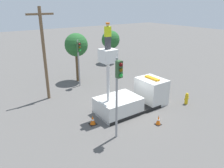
{
  "coord_description": "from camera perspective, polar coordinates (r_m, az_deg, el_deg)",
  "views": [
    {
      "loc": [
        -9.99,
        -12.16,
        8.12
      ],
      "look_at": [
        -2.37,
        -1.23,
        3.14
      ],
      "focal_mm": 35.0,
      "sensor_mm": 36.0,
      "label": 1
    }
  ],
  "objects": [
    {
      "name": "traffic_light_pole",
      "position": [
        12.71,
        1.62,
        0.13
      ],
      "size": [
        0.34,
        0.57,
        5.23
      ],
      "color": "gray",
      "rests_on": "ground"
    },
    {
      "name": "traffic_cone_rear",
      "position": [
        15.69,
        -5.07,
        -9.41
      ],
      "size": [
        0.49,
        0.49,
        0.68
      ],
      "color": "black",
      "rests_on": "ground"
    },
    {
      "name": "utility_pole",
      "position": [
        19.38,
        -17.34,
        8.06
      ],
      "size": [
        2.2,
        0.26,
        7.88
      ],
      "color": "brown",
      "rests_on": "ground"
    },
    {
      "name": "traffic_light_across",
      "position": [
        21.91,
        -8.65,
        7.7
      ],
      "size": [
        0.34,
        0.57,
        4.73
      ],
      "color": "gray",
      "rests_on": "ground"
    },
    {
      "name": "fire_hydrant",
      "position": [
        19.58,
        18.9,
        -3.61
      ],
      "size": [
        0.52,
        0.28,
        1.02
      ],
      "color": "gold",
      "rests_on": "ground"
    },
    {
      "name": "tree_left_bg",
      "position": [
        30.94,
        -0.35,
        11.44
      ],
      "size": [
        2.51,
        2.51,
        4.55
      ],
      "color": "brown",
      "rests_on": "ground"
    },
    {
      "name": "bucket_truck",
      "position": [
        17.63,
        5.52,
        -3.66
      ],
      "size": [
        6.08,
        2.46,
        5.17
      ],
      "color": "black",
      "rests_on": "ground"
    },
    {
      "name": "traffic_cone_curbside",
      "position": [
        15.94,
        12.01,
        -9.28
      ],
      "size": [
        0.41,
        0.41,
        0.7
      ],
      "color": "black",
      "rests_on": "ground"
    },
    {
      "name": "ground_plane",
      "position": [
        17.71,
        4.04,
        -6.86
      ],
      "size": [
        120.0,
        120.0,
        0.0
      ],
      "primitive_type": "plane",
      "color": "#565451"
    },
    {
      "name": "worker",
      "position": [
        14.78,
        -1.11,
        12.42
      ],
      "size": [
        0.4,
        0.26,
        1.75
      ],
      "color": "#38383D",
      "rests_on": "bucket_truck"
    },
    {
      "name": "tree_right_bg",
      "position": [
        23.54,
        -9.32,
        9.91
      ],
      "size": [
        2.43,
        2.43,
        5.19
      ],
      "color": "brown",
      "rests_on": "ground"
    }
  ]
}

